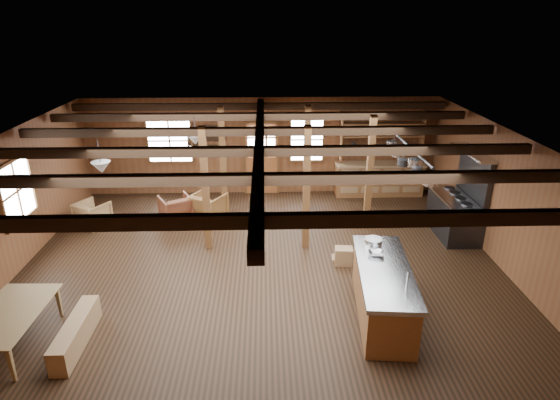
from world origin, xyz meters
name	(u,v)px	position (x,y,z in m)	size (l,w,h in m)	color
room	(260,207)	(0.00, 0.00, 1.40)	(10.04, 9.04, 2.84)	black
ceiling_joists	(260,141)	(0.00, 0.18, 2.68)	(9.80, 8.82, 0.18)	black
timber_posts	(283,173)	(0.52, 2.08, 1.40)	(3.95, 2.35, 2.80)	#4B2F15
back_door	(262,164)	(0.00, 4.45, 0.88)	(1.02, 0.08, 2.15)	brown
window_back_left	(170,141)	(-2.60, 4.46, 1.60)	(1.32, 0.06, 1.32)	white
window_back_right	(307,140)	(1.30, 4.46, 1.60)	(1.02, 0.06, 1.32)	white
window_left	(16,191)	(-4.96, 0.50, 1.60)	(0.14, 1.24, 1.32)	white
notice_boards	(209,139)	(-1.50, 4.46, 1.64)	(1.08, 0.03, 0.90)	beige
back_counter	(379,175)	(3.40, 4.20, 0.60)	(2.55, 0.60, 2.45)	brown
pendant_lamps	(153,152)	(-2.25, 1.00, 2.25)	(1.86, 2.36, 0.66)	#2D2D2F
pot_rack	(407,158)	(2.92, 0.30, 2.28)	(0.36, 3.00, 0.45)	#2D2D2F
kitchen_island	(383,292)	(2.12, -1.68, 0.48)	(1.11, 2.57, 1.20)	brown
step_stool	(344,256)	(1.74, 0.14, 0.19)	(0.42, 0.30, 0.37)	brown
commercial_range	(458,209)	(4.65, 1.49, 0.66)	(0.86, 1.68, 2.07)	#2D2D2F
dining_table	(14,330)	(-3.90, -2.31, 0.31)	(1.74, 0.97, 0.61)	olive
bench_aisle	(76,333)	(-2.95, -2.31, 0.21)	(0.29, 1.54, 0.42)	brown
armchair_a	(176,209)	(-2.19, 2.49, 0.34)	(0.72, 0.74, 0.68)	brown
armchair_b	(208,207)	(-1.36, 2.53, 0.36)	(0.76, 0.79, 0.71)	brown
armchair_c	(93,214)	(-4.20, 2.24, 0.32)	(0.69, 0.71, 0.65)	#987345
counter_pot	(373,243)	(2.07, -0.94, 1.04)	(0.32, 0.32, 0.19)	silver
bowl	(376,254)	(2.07, -1.22, 0.98)	(0.29, 0.29, 0.07)	silver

